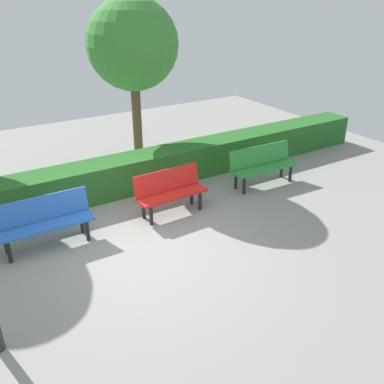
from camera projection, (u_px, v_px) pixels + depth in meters
The scene contains 6 objects.
ground_plane at pixel (141, 247), 7.23m from camera, with size 16.43×16.43×0.00m, color gray.
bench_green at pixel (262, 164), 9.36m from camera, with size 1.61×0.52×0.86m.
bench_red at pixel (170, 190), 8.15m from camera, with size 1.41×0.51×0.86m.
bench_blue at pixel (44, 220), 7.09m from camera, with size 1.59×0.47×0.86m.
hedge_row at pixel (140, 171), 9.26m from camera, with size 12.43×0.73×0.75m, color #266023.
tree_near at pixel (133, 45), 9.38m from camera, with size 2.04×2.04×3.89m.
Camera 1 is at (2.47, 5.65, 3.98)m, focal length 39.70 mm.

